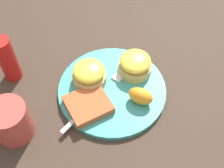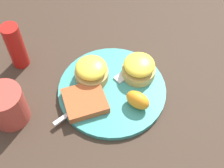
{
  "view_description": "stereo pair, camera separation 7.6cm",
  "coord_description": "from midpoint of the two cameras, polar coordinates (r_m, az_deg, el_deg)",
  "views": [
    {
      "loc": [
        0.05,
        0.44,
        0.65
      ],
      "look_at": [
        0.0,
        0.0,
        0.03
      ],
      "focal_mm": 50.0,
      "sensor_mm": 36.0,
      "label": 1
    },
    {
      "loc": [
        -0.02,
        0.44,
        0.65
      ],
      "look_at": [
        0.0,
        0.0,
        0.03
      ],
      "focal_mm": 50.0,
      "sensor_mm": 36.0,
      "label": 2
    }
  ],
  "objects": [
    {
      "name": "ground_plane",
      "position": [
        0.79,
        2.75,
        -1.62
      ],
      "size": [
        1.1,
        1.1,
        0.0
      ],
      "primitive_type": "plane",
      "color": "#38281E"
    },
    {
      "name": "plate",
      "position": [
        0.78,
        2.77,
        -1.34
      ],
      "size": [
        0.27,
        0.27,
        0.01
      ],
      "primitive_type": "cylinder",
      "color": "teal",
      "rests_on": "ground_plane"
    },
    {
      "name": "sandwich_benedict_left",
      "position": [
        0.79,
        7.7,
        2.77
      ],
      "size": [
        0.08,
        0.08,
        0.06
      ],
      "color": "tan",
      "rests_on": "plate"
    },
    {
      "name": "sandwich_benedict_right",
      "position": [
        0.77,
        -0.99,
        2.24
      ],
      "size": [
        0.08,
        0.08,
        0.06
      ],
      "color": "tan",
      "rests_on": "plate"
    },
    {
      "name": "hashbrown_patty",
      "position": [
        0.74,
        -2.09,
        -3.29
      ],
      "size": [
        0.12,
        0.12,
        0.02
      ],
      "primitive_type": "cube",
      "rotation": [
        0.0,
        0.0,
        0.38
      ],
      "color": "#AE4F28",
      "rests_on": "plate"
    },
    {
      "name": "orange_wedge",
      "position": [
        0.74,
        7.68,
        -3.15
      ],
      "size": [
        0.07,
        0.06,
        0.04
      ],
      "primitive_type": "ellipsoid",
      "rotation": [
        0.0,
        0.0,
        2.58
      ],
      "color": "orange",
      "rests_on": "plate"
    },
    {
      "name": "fork",
      "position": [
        0.77,
        0.6,
        -1.73
      ],
      "size": [
        0.19,
        0.18,
        0.0
      ],
      "color": "silver",
      "rests_on": "plate"
    },
    {
      "name": "cup",
      "position": [
        0.74,
        -15.97,
        -4.09
      ],
      "size": [
        0.12,
        0.09,
        0.1
      ],
      "color": "#B23D33",
      "rests_on": "ground_plane"
    },
    {
      "name": "condiment_bottle",
      "position": [
        0.82,
        -14.7,
        6.53
      ],
      "size": [
        0.04,
        0.04,
        0.13
      ],
      "primitive_type": "cylinder",
      "color": "#B21914",
      "rests_on": "ground_plane"
    }
  ]
}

